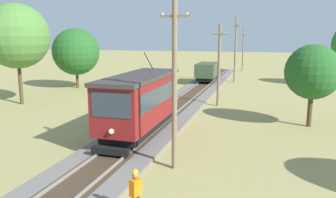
{
  "coord_description": "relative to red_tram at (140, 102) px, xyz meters",
  "views": [
    {
      "loc": [
        7.13,
        -0.39,
        6.11
      ],
      "look_at": [
        0.69,
        21.86,
        1.72
      ],
      "focal_mm": 35.86,
      "sensor_mm": 36.0,
      "label": 1
    }
  ],
  "objects": [
    {
      "name": "red_tram",
      "position": [
        0.0,
        0.0,
        0.0
      ],
      "size": [
        2.6,
        8.54,
        4.79
      ],
      "color": "maroon",
      "rests_on": "rail_right"
    },
    {
      "name": "freight_car",
      "position": [
        -0.0,
        24.3,
        -0.64
      ],
      "size": [
        2.4,
        5.2,
        2.31
      ],
      "color": "#384C33",
      "rests_on": "rail_right"
    },
    {
      "name": "utility_pole_near_tram",
      "position": [
        3.28,
        -4.23,
        1.85
      ],
      "size": [
        1.4,
        0.25,
        7.88
      ],
      "color": "#7A664C",
      "rests_on": "ground"
    },
    {
      "name": "utility_pole_mid",
      "position": [
        3.28,
        10.64,
        1.45
      ],
      "size": [
        1.4,
        0.47,
        7.1
      ],
      "color": "#7A664C",
      "rests_on": "ground"
    },
    {
      "name": "utility_pole_far",
      "position": [
        3.28,
        26.59,
        2.12
      ],
      "size": [
        1.4,
        0.61,
        8.44
      ],
      "color": "#7A664C",
      "rests_on": "ground"
    },
    {
      "name": "utility_pole_distant",
      "position": [
        3.28,
        42.28,
        1.46
      ],
      "size": [
        1.4,
        0.56,
        7.12
      ],
      "color": "#7A664C",
      "rests_on": "ground"
    },
    {
      "name": "track_worker",
      "position": [
        3.19,
        -8.88,
        -1.21
      ],
      "size": [
        0.36,
        0.44,
        1.78
      ],
      "rotation": [
        0.0,
        0.0,
        2.77
      ],
      "color": "black",
      "rests_on": "ground"
    },
    {
      "name": "tree_left_near",
      "position": [
        -13.89,
        6.37,
        3.86
      ],
      "size": [
        5.68,
        5.68,
        8.9
      ],
      "color": "#4C3823",
      "rests_on": "ground"
    },
    {
      "name": "tree_left_far",
      "position": [
        -14.16,
        16.3,
        2.05
      ],
      "size": [
        5.43,
        5.43,
        6.97
      ],
      "color": "#4C3823",
      "rests_on": "ground"
    },
    {
      "name": "tree_right_far",
      "position": [
        10.2,
        5.41,
        1.53
      ],
      "size": [
        3.66,
        3.66,
        5.56
      ],
      "color": "#4C3823",
      "rests_on": "ground"
    }
  ]
}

